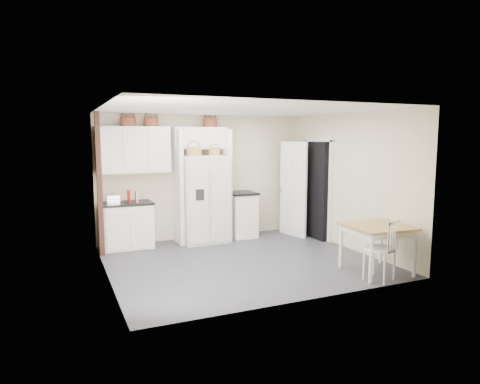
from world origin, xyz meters
name	(u,v)px	position (x,y,z in m)	size (l,w,h in m)	color
floor	(242,261)	(0.00, 0.00, 0.00)	(4.50, 4.50, 0.00)	#454451
ceiling	(242,110)	(0.00, 0.00, 2.60)	(4.50, 4.50, 0.00)	white
wall_back	(204,177)	(0.00, 2.00, 1.30)	(4.50, 4.50, 0.00)	beige
wall_left	(105,194)	(-2.25, 0.00, 1.30)	(4.00, 4.00, 0.00)	beige
wall_right	(349,182)	(2.25, 0.00, 1.30)	(4.00, 4.00, 0.00)	beige
refrigerator	(204,199)	(-0.15, 1.60, 0.89)	(0.92, 0.74, 1.78)	silver
base_cab_left	(128,226)	(-1.68, 1.70, 0.43)	(0.93, 0.59, 0.86)	white
base_cab_right	(241,215)	(0.73, 1.70, 0.47)	(0.53, 0.64, 0.93)	white
dining_table	(377,249)	(1.70, -1.43, 0.38)	(0.92, 0.92, 0.77)	brown
windsor_chair	(380,249)	(1.48, -1.75, 0.49)	(0.48, 0.43, 0.97)	white
counter_left	(127,203)	(-1.68, 1.70, 0.88)	(0.97, 0.62, 0.04)	black
counter_right	(241,193)	(0.73, 1.70, 0.95)	(0.57, 0.68, 0.04)	black
toaster	(113,199)	(-1.93, 1.65, 0.98)	(0.23, 0.13, 0.16)	silver
cookbook_red	(129,197)	(-1.65, 1.62, 1.02)	(0.03, 0.16, 0.24)	#B10A0B
cookbook_cream	(137,197)	(-1.51, 1.62, 1.01)	(0.03, 0.15, 0.22)	beige
basket_upper_b	(128,122)	(-1.58, 1.83, 2.44)	(0.30, 0.30, 0.17)	#5C2718
basket_upper_c	(151,122)	(-1.14, 1.83, 2.43)	(0.29, 0.29, 0.16)	#5C2718
basket_bridge_b	(210,123)	(0.08, 1.83, 2.44)	(0.30, 0.30, 0.17)	#5C2718
basket_fridge_a	(194,152)	(-0.38, 1.50, 1.86)	(0.30, 0.30, 0.16)	brown
basket_fridge_b	(214,152)	(0.05, 1.50, 1.84)	(0.23, 0.23, 0.13)	brown
upper_cabinet	(133,150)	(-1.50, 1.83, 1.90)	(1.40, 0.34, 0.90)	white
bridge_cabinet	(200,138)	(-0.15, 1.83, 2.12)	(1.12, 0.34, 0.45)	white
fridge_panel_left	(178,187)	(-0.66, 1.70, 1.15)	(0.08, 0.60, 2.30)	white
fridge_panel_right	(225,185)	(0.36, 1.70, 1.15)	(0.08, 0.60, 2.30)	white
trim_post	(99,185)	(-2.20, 1.35, 1.30)	(0.09, 0.09, 2.60)	black
doorway_void	(316,190)	(2.16, 1.00, 1.02)	(0.18, 0.85, 2.05)	black
door_slab	(293,189)	(1.80, 1.33, 1.02)	(0.80, 0.04, 2.05)	white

